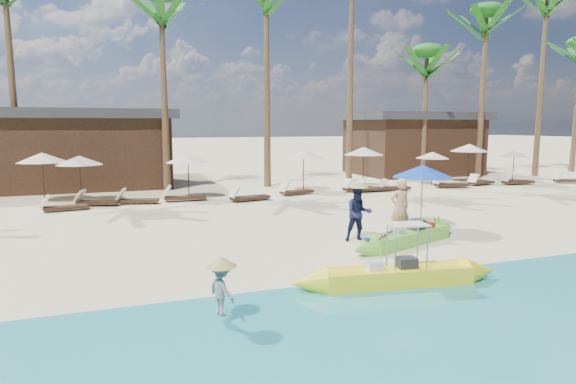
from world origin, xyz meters
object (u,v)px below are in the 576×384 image
object	(u,v)px
yellow_canoe	(397,276)
tourist	(400,208)
blue_umbrella	(423,171)
green_canoe	(408,237)

from	to	relation	value
yellow_canoe	tourist	xyz separation A→B (m)	(2.58, 3.95, 0.70)
tourist	blue_umbrella	distance (m)	1.81
yellow_canoe	green_canoe	bearing A→B (deg)	61.32
yellow_canoe	blue_umbrella	xyz separation A→B (m)	(3.88, 4.69, 1.72)
green_canoe	yellow_canoe	size ratio (longest dim) A/B	0.96
green_canoe	tourist	distance (m)	1.19
green_canoe	yellow_canoe	world-z (taller)	yellow_canoe
green_canoe	tourist	xyz separation A→B (m)	(0.30, 0.92, 0.69)
tourist	blue_umbrella	bearing A→B (deg)	-150.07
green_canoe	yellow_canoe	distance (m)	3.80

